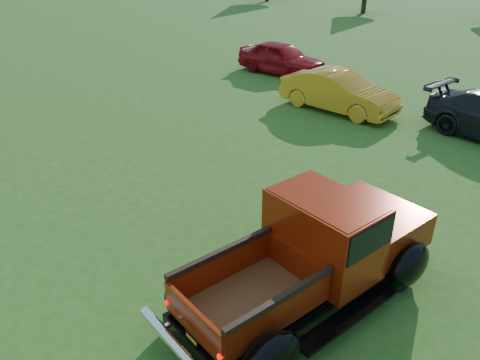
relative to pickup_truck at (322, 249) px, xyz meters
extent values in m
plane|color=#2A4F16|center=(-2.09, 0.57, -0.84)|extent=(120.00, 120.00, 0.00)
cylinder|color=#332114|center=(-14.09, 29.57, -0.01)|extent=(0.36, 0.36, 1.66)
cylinder|color=black|center=(-1.15, -1.72, -0.46)|extent=(0.37, 0.79, 0.76)
cylinder|color=black|center=(-0.58, 1.27, -0.46)|extent=(0.37, 0.79, 0.76)
cylinder|color=black|center=(1.01, 0.97, -0.46)|extent=(0.37, 0.79, 0.76)
cube|color=black|center=(-0.06, -0.33, -0.41)|extent=(2.15, 4.65, 0.19)
cube|color=maroon|center=(0.23, 1.21, -0.02)|extent=(1.86, 1.71, 0.59)
cube|color=silver|center=(0.37, 1.93, -0.03)|extent=(1.51, 0.34, 0.48)
cube|color=maroon|center=(0.00, 0.00, 0.30)|extent=(1.87, 1.39, 1.24)
cube|color=black|center=(0.00, 0.00, 0.64)|extent=(1.89, 1.31, 0.48)
cube|color=maroon|center=(0.00, 0.00, 0.89)|extent=(1.78, 1.29, 0.08)
cube|color=brown|center=(-0.29, -1.50, -0.25)|extent=(1.62, 2.11, 0.05)
cube|color=maroon|center=(-0.92, -1.38, 0.00)|extent=(0.40, 1.88, 0.50)
cube|color=maroon|center=(0.34, -1.62, 0.00)|extent=(0.40, 1.88, 0.50)
cube|color=maroon|center=(-0.11, -0.56, 0.00)|extent=(1.27, 0.29, 0.50)
cube|color=maroon|center=(-0.47, -2.43, 0.00)|extent=(1.27, 0.30, 0.50)
cube|color=black|center=(-0.92, -1.38, 0.29)|extent=(0.44, 1.89, 0.09)
cube|color=black|center=(0.34, -1.62, 0.29)|extent=(0.44, 1.89, 0.09)
ellipsoid|color=black|center=(-1.25, -1.70, -0.35)|extent=(0.62, 1.07, 0.84)
ellipsoid|color=black|center=(-0.67, 1.29, -0.35)|extent=(0.62, 1.07, 0.84)
ellipsoid|color=black|center=(1.10, 0.95, -0.35)|extent=(0.62, 1.07, 0.84)
cube|color=black|center=(-0.96, -0.21, -0.53)|extent=(0.68, 2.02, 0.06)
cube|color=black|center=(0.82, -0.55, -0.53)|extent=(0.68, 2.02, 0.06)
cylinder|color=silver|center=(-0.51, -2.67, -0.36)|extent=(1.85, 0.50, 0.15)
cube|color=black|center=(-0.47, -2.47, -0.32)|extent=(0.28, 0.07, 0.14)
cube|color=gold|center=(-0.47, -2.48, -0.32)|extent=(0.23, 0.05, 0.10)
sphere|color=#CC0505|center=(-1.07, -2.35, -0.10)|extent=(0.09, 0.09, 0.09)
sphere|color=#CC0505|center=(0.13, -2.58, -0.10)|extent=(0.09, 0.09, 0.09)
imported|color=maroon|center=(-8.59, 10.97, -0.18)|extent=(3.90, 1.60, 1.32)
imported|color=orange|center=(-4.32, 8.26, -0.18)|extent=(4.04, 1.57, 1.31)
camera|label=1|loc=(2.90, -5.51, 4.44)|focal=35.00mm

